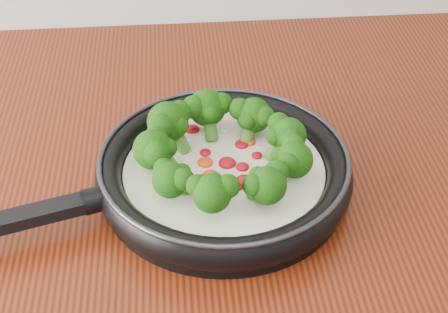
{
  "coord_description": "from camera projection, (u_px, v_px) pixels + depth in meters",
  "views": [
    {
      "loc": [
        -0.17,
        0.44,
        1.43
      ],
      "look_at": [
        -0.12,
        1.05,
        0.95
      ],
      "focal_mm": 53.43,
      "sensor_mm": 36.0,
      "label": 1
    }
  ],
  "objects": [
    {
      "name": "skillet",
      "position": [
        221.0,
        168.0,
        0.79
      ],
      "size": [
        0.5,
        0.38,
        0.09
      ],
      "color": "black",
      "rests_on": "counter"
    }
  ]
}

